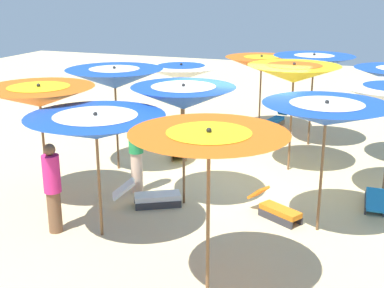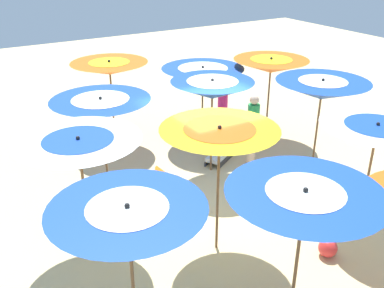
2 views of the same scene
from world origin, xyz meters
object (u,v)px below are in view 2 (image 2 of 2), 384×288
beach_umbrella_5 (376,134)px  beachgoer_0 (253,128)px  lounger_3 (322,199)px  beach_ball (328,248)px  beachgoer_1 (223,105)px  beach_umbrella_7 (212,89)px  beach_umbrella_1 (304,203)px  lounger_4 (142,181)px  lounger_1 (221,153)px  beach_umbrella_6 (101,107)px  beach_umbrella_3 (79,151)px  beach_umbrella_8 (322,90)px  lounger_0 (88,225)px  beach_umbrella_10 (203,75)px  beach_umbrella_0 (128,219)px  beach_umbrella_11 (271,66)px  beach_umbrella_9 (110,68)px  beach_umbrella_4 (219,139)px

beach_umbrella_5 → beachgoer_0: (-3.30, -0.29, -1.01)m
lounger_3 → beach_ball: (1.24, -1.13, -0.02)m
beachgoer_1 → beach_umbrella_7: bearing=-24.2°
beachgoer_1 → beach_umbrella_1: bearing=-10.2°
lounger_4 → beachgoer_1: (-1.86, 3.54, 0.65)m
lounger_4 → lounger_1: bearing=-143.4°
beach_umbrella_6 → lounger_3: beach_umbrella_6 is taller
beach_umbrella_3 → beachgoer_0: beach_umbrella_3 is taller
beach_umbrella_8 → lounger_0: size_ratio=1.93×
lounger_3 → lounger_4: bearing=-149.4°
lounger_3 → beach_ball: lounger_3 is taller
beach_umbrella_5 → beachgoer_1: bearing=177.3°
beach_umbrella_10 → lounger_0: size_ratio=1.82×
beach_umbrella_3 → beach_umbrella_7: 4.02m
beach_umbrella_0 → beachgoer_0: beach_umbrella_0 is taller
beach_umbrella_11 → lounger_3: size_ratio=1.77×
lounger_0 → beach_umbrella_6: bearing=142.1°
beach_umbrella_9 → lounger_1: (2.48, 1.99, -1.99)m
beach_umbrella_3 → beach_umbrella_11: size_ratio=0.99×
beach_umbrella_7 → beach_umbrella_9: beach_umbrella_9 is taller
beach_umbrella_5 → beach_ball: (0.42, -1.40, -1.82)m
beach_umbrella_6 → beach_ball: bearing=32.3°
beach_umbrella_8 → beach_umbrella_9: 5.53m
beach_umbrella_1 → lounger_0: 4.72m
beach_umbrella_10 → lounger_3: (4.44, 0.30, -1.75)m
beach_umbrella_4 → lounger_0: (-1.66, -1.96, -2.07)m
beach_umbrella_8 → beach_ball: 3.89m
beach_umbrella_9 → lounger_0: (3.83, -2.12, -1.99)m
beach_umbrella_5 → beach_umbrella_11: (-4.41, 1.12, 0.16)m
beachgoer_0 → beach_ball: (3.72, -1.10, -0.81)m
beach_umbrella_1 → lounger_4: bearing=-178.7°
beach_umbrella_11 → beach_umbrella_7: bearing=-70.3°
beachgoer_0 → beach_ball: bearing=-2.0°
beach_ball → beach_umbrella_0: bearing=-90.6°
beach_umbrella_9 → beachgoer_1: 3.51m
beach_umbrella_1 → beach_umbrella_11: bearing=143.2°
beach_umbrella_1 → beach_ball: bearing=117.4°
beach_umbrella_5 → beach_umbrella_6: size_ratio=0.95×
beach_umbrella_3 → beach_umbrella_9: size_ratio=0.98×
beachgoer_0 → beachgoer_1: 2.20m
beach_umbrella_3 → beach_umbrella_8: beach_umbrella_8 is taller
beach_umbrella_5 → beachgoer_0: beach_umbrella_5 is taller
beach_umbrella_3 → beach_ball: bearing=57.6°
beachgoer_1 → beach_umbrella_5: bearing=13.9°
beach_umbrella_6 → beach_umbrella_9: (-2.55, 1.19, 0.08)m
beach_umbrella_9 → lounger_4: beach_umbrella_9 is taller
beach_umbrella_6 → beach_umbrella_7: bearing=83.9°
beach_umbrella_8 → beach_umbrella_9: size_ratio=1.00×
lounger_0 → lounger_1: (-1.34, 4.11, 0.00)m
beach_umbrella_5 → lounger_3: bearing=-161.7°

